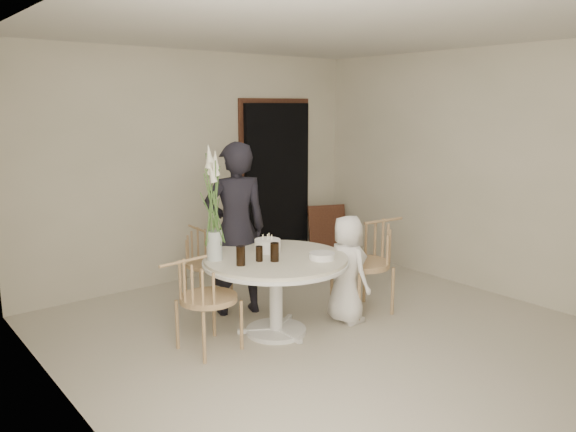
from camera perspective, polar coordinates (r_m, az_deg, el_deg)
ground at (r=5.36m, az=3.49°, el=-11.63°), size 4.50×4.50×0.00m
room_shell at (r=4.96m, az=3.71°, el=5.88°), size 4.50×4.50×4.50m
doorway at (r=7.43m, az=-1.15°, el=3.28°), size 1.00×0.10×2.10m
door_trim at (r=7.45m, az=-1.34°, el=3.77°), size 1.12×0.03×2.22m
table at (r=5.12m, az=-1.24°, el=-5.39°), size 1.33×1.33×0.73m
picture_frame at (r=7.82m, az=4.02°, el=-1.52°), size 0.56×0.34×0.71m
chair_far at (r=6.10m, az=-8.65°, el=-3.84°), size 0.45×0.49×0.78m
chair_right at (r=5.76m, az=8.62°, el=-3.66°), size 0.60×0.56×0.95m
chair_left at (r=4.78m, az=-9.27°, el=-7.55°), size 0.54×0.51×0.85m
girl at (r=5.60m, az=-5.34°, el=-1.33°), size 0.73×0.59×1.73m
boy at (r=5.45m, az=6.05°, el=-5.40°), size 0.37×0.54×1.05m
birthday_cake at (r=5.26m, az=-2.09°, el=-3.01°), size 0.24×0.24×0.17m
cola_tumbler_a at (r=4.93m, az=-1.37°, el=-3.68°), size 0.08×0.08×0.17m
cola_tumbler_b at (r=4.95m, az=-1.45°, el=-3.79°), size 0.08×0.08×0.14m
cola_tumbler_c at (r=4.82m, az=-4.83°, el=-4.06°), size 0.10×0.10×0.17m
cola_tumbler_d at (r=4.94m, az=-2.94°, el=-3.85°), size 0.07×0.07×0.14m
plate_stack at (r=5.02m, az=3.47°, el=-4.07°), size 0.29×0.29×0.06m
flower_vase at (r=4.93m, az=-7.60°, el=1.04°), size 0.14×0.14×1.03m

